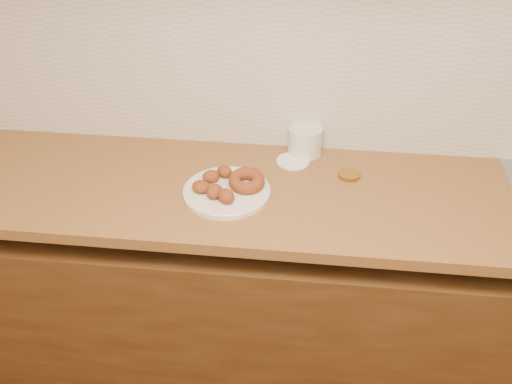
% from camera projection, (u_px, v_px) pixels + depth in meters
% --- Properties ---
extents(wall_back, '(4.00, 0.02, 2.70)m').
position_uv_depth(wall_back, '(374.00, 30.00, 1.97)').
color(wall_back, '#BEAF92').
rests_on(wall_back, ground).
extents(base_cabinet, '(3.60, 0.60, 0.77)m').
position_uv_depth(base_cabinet, '(349.00, 305.00, 2.27)').
color(base_cabinet, '#55381C').
rests_on(base_cabinet, floor).
extents(butcher_block, '(2.30, 0.62, 0.04)m').
position_uv_depth(butcher_block, '(170.00, 187.00, 2.05)').
color(butcher_block, brown).
rests_on(butcher_block, base_cabinet).
extents(backsplash, '(3.60, 0.02, 0.60)m').
position_uv_depth(backsplash, '(369.00, 74.00, 2.04)').
color(backsplash, beige).
rests_on(backsplash, wall_back).
extents(donut_plate, '(0.29, 0.29, 0.02)m').
position_uv_depth(donut_plate, '(227.00, 192.00, 1.98)').
color(donut_plate, silver).
rests_on(donut_plate, butcher_block).
extents(ring_donut, '(0.16, 0.17, 0.05)m').
position_uv_depth(ring_donut, '(246.00, 181.00, 1.98)').
color(ring_donut, brown).
rests_on(ring_donut, donut_plate).
extents(fried_dough_chunks, '(0.17, 0.21, 0.05)m').
position_uv_depth(fried_dough_chunks, '(215.00, 185.00, 1.96)').
color(fried_dough_chunks, brown).
rests_on(fried_dough_chunks, donut_plate).
extents(plastic_tub, '(0.16, 0.16, 0.10)m').
position_uv_depth(plastic_tub, '(305.00, 141.00, 2.17)').
color(plastic_tub, silver).
rests_on(plastic_tub, butcher_block).
extents(tub_lid, '(0.14, 0.14, 0.01)m').
position_uv_depth(tub_lid, '(293.00, 161.00, 2.14)').
color(tub_lid, white).
rests_on(tub_lid, butcher_block).
extents(brass_jar_lid, '(0.08, 0.08, 0.01)m').
position_uv_depth(brass_jar_lid, '(349.00, 175.00, 2.06)').
color(brass_jar_lid, '#A47022').
rests_on(brass_jar_lid, butcher_block).
extents(wooden_utensil, '(0.15, 0.11, 0.01)m').
position_uv_depth(wooden_utensil, '(215.00, 176.00, 2.06)').
color(wooden_utensil, '#A17B55').
rests_on(wooden_utensil, butcher_block).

